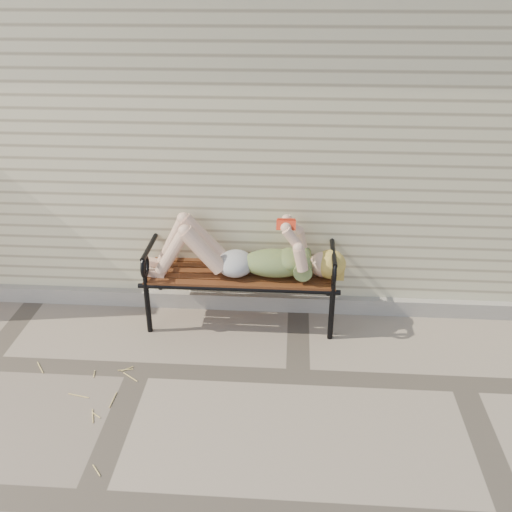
{
  "coord_description": "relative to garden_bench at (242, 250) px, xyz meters",
  "views": [
    {
      "loc": [
        1.16,
        -3.53,
        2.83
      ],
      "look_at": [
        0.88,
        0.7,
        0.68
      ],
      "focal_mm": 40.0,
      "sensor_mm": 36.0,
      "label": 1
    }
  ],
  "objects": [
    {
      "name": "house_wall",
      "position": [
        -0.74,
        2.11,
        0.86
      ],
      "size": [
        8.0,
        4.0,
        3.0
      ],
      "primitive_type": "cube",
      "color": "beige",
      "rests_on": "ground"
    },
    {
      "name": "garden_bench",
      "position": [
        0.0,
        0.0,
        0.0
      ],
      "size": [
        1.77,
        0.7,
        1.15
      ],
      "color": "black",
      "rests_on": "ground"
    },
    {
      "name": "reading_woman",
      "position": [
        0.01,
        -0.14,
        0.04
      ],
      "size": [
        1.67,
        0.38,
        0.53
      ],
      "color": "#0B364F",
      "rests_on": "ground"
    },
    {
      "name": "ground",
      "position": [
        -0.74,
        -0.89,
        -0.64
      ],
      "size": [
        80.0,
        80.0,
        0.0
      ],
      "primitive_type": "plane",
      "color": "gray",
      "rests_on": "ground"
    },
    {
      "name": "foundation_strip",
      "position": [
        -0.74,
        0.08,
        -0.57
      ],
      "size": [
        8.0,
        0.1,
        0.15
      ],
      "primitive_type": "cube",
      "color": "#AFA89E",
      "rests_on": "ground"
    }
  ]
}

